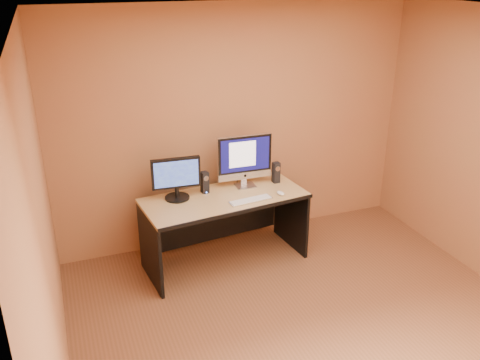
% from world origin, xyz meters
% --- Properties ---
extents(floor, '(4.00, 4.00, 0.00)m').
position_xyz_m(floor, '(0.00, 0.00, 0.00)').
color(floor, brown).
rests_on(floor, ground).
extents(walls, '(4.00, 4.00, 2.60)m').
position_xyz_m(walls, '(0.00, 0.00, 1.30)').
color(walls, '#94653C').
rests_on(walls, ground).
extents(ceiling, '(4.00, 4.00, 0.00)m').
position_xyz_m(ceiling, '(0.00, 0.00, 2.60)').
color(ceiling, white).
rests_on(ceiling, walls).
extents(desk, '(1.71, 0.89, 0.76)m').
position_xyz_m(desk, '(-0.34, 1.44, 0.38)').
color(desk, tan).
rests_on(desk, ground).
extents(imac, '(0.59, 0.24, 0.57)m').
position_xyz_m(imac, '(-0.05, 1.61, 1.04)').
color(imac, '#B6B5BA').
rests_on(imac, desk).
extents(second_monitor, '(0.51, 0.28, 0.43)m').
position_xyz_m(second_monitor, '(-0.80, 1.57, 0.98)').
color(second_monitor, black).
rests_on(second_monitor, desk).
extents(speaker_left, '(0.08, 0.08, 0.23)m').
position_xyz_m(speaker_left, '(-0.50, 1.61, 0.87)').
color(speaker_left, black).
rests_on(speaker_left, desk).
extents(speaker_right, '(0.07, 0.08, 0.23)m').
position_xyz_m(speaker_right, '(0.30, 1.60, 0.87)').
color(speaker_right, black).
rests_on(speaker_right, desk).
extents(keyboard, '(0.45, 0.16, 0.02)m').
position_xyz_m(keyboard, '(-0.13, 1.25, 0.77)').
color(keyboard, silver).
rests_on(keyboard, desk).
extents(mouse, '(0.08, 0.11, 0.04)m').
position_xyz_m(mouse, '(0.21, 1.28, 0.78)').
color(mouse, silver).
rests_on(mouse, desk).
extents(cable_a, '(0.08, 0.22, 0.01)m').
position_xyz_m(cable_a, '(0.02, 1.68, 0.76)').
color(cable_a, black).
rests_on(cable_a, desk).
extents(cable_b, '(0.08, 0.17, 0.01)m').
position_xyz_m(cable_b, '(-0.10, 1.72, 0.76)').
color(cable_b, black).
rests_on(cable_b, desk).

